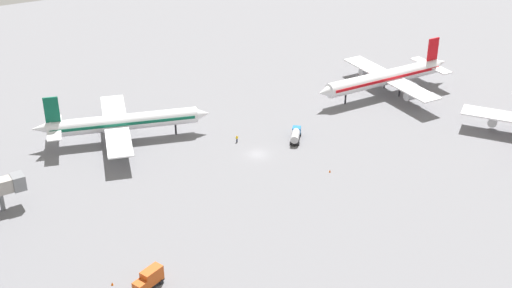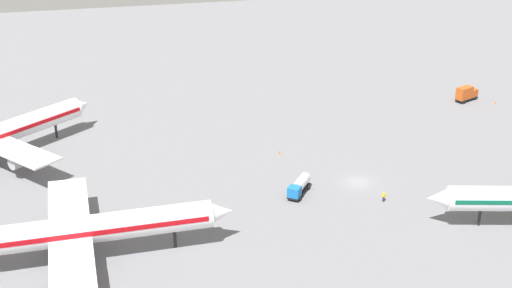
{
  "view_description": "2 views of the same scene",
  "coord_description": "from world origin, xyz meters",
  "px_view_note": "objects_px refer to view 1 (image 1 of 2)",
  "views": [
    {
      "loc": [
        121.42,
        -64.37,
        75.32
      ],
      "look_at": [
        1.75,
        -1.29,
        3.71
      ],
      "focal_mm": 49.22,
      "sensor_mm": 36.0,
      "label": 1
    },
    {
      "loc": [
        -101.23,
        41.79,
        53.96
      ],
      "look_at": [
        13.74,
        14.45,
        2.65
      ],
      "focal_mm": 50.31,
      "sensor_mm": 36.0,
      "label": 2
    }
  ],
  "objects_px": {
    "safety_cone_near_gate": "(330,171)",
    "airplane_distant": "(386,77)",
    "catering_truck": "(149,279)",
    "safety_cone_mid_apron": "(112,284)",
    "fuel_truck": "(296,135)",
    "ground_crew_worker": "(237,139)",
    "airplane_taxiing": "(121,122)"
  },
  "relations": [
    {
      "from": "airplane_taxiing",
      "to": "fuel_truck",
      "type": "distance_m",
      "value": 40.21
    },
    {
      "from": "fuel_truck",
      "to": "safety_cone_mid_apron",
      "type": "bearing_deg",
      "value": 155.88
    },
    {
      "from": "ground_crew_worker",
      "to": "safety_cone_near_gate",
      "type": "height_order",
      "value": "ground_crew_worker"
    },
    {
      "from": "airplane_taxiing",
      "to": "safety_cone_mid_apron",
      "type": "bearing_deg",
      "value": -96.18
    },
    {
      "from": "fuel_truck",
      "to": "catering_truck",
      "type": "xyz_separation_m",
      "value": [
        34.02,
        -48.22,
        0.31
      ]
    },
    {
      "from": "airplane_taxiing",
      "to": "ground_crew_worker",
      "type": "relative_size",
      "value": 24.01
    },
    {
      "from": "catering_truck",
      "to": "airplane_taxiing",
      "type": "bearing_deg",
      "value": -128.54
    },
    {
      "from": "airplane_taxiing",
      "to": "ground_crew_worker",
      "type": "bearing_deg",
      "value": -16.15
    },
    {
      "from": "airplane_distant",
      "to": "ground_crew_worker",
      "type": "bearing_deg",
      "value": 6.04
    },
    {
      "from": "airplane_taxiing",
      "to": "safety_cone_mid_apron",
      "type": "xyz_separation_m",
      "value": [
        49.58,
        -18.23,
        -4.19
      ]
    },
    {
      "from": "safety_cone_near_gate",
      "to": "airplane_distant",
      "type": "bearing_deg",
      "value": 128.24
    },
    {
      "from": "catering_truck",
      "to": "safety_cone_mid_apron",
      "type": "height_order",
      "value": "catering_truck"
    },
    {
      "from": "ground_crew_worker",
      "to": "airplane_taxiing",
      "type": "bearing_deg",
      "value": 58.56
    },
    {
      "from": "catering_truck",
      "to": "ground_crew_worker",
      "type": "relative_size",
      "value": 3.52
    },
    {
      "from": "ground_crew_worker",
      "to": "safety_cone_near_gate",
      "type": "xyz_separation_m",
      "value": [
        21.71,
        11.37,
        -0.55
      ]
    },
    {
      "from": "airplane_taxiing",
      "to": "fuel_truck",
      "type": "height_order",
      "value": "airplane_taxiing"
    },
    {
      "from": "ground_crew_worker",
      "to": "safety_cone_mid_apron",
      "type": "relative_size",
      "value": 2.78
    },
    {
      "from": "catering_truck",
      "to": "airplane_distant",
      "type": "bearing_deg",
      "value": -175.81
    },
    {
      "from": "catering_truck",
      "to": "ground_crew_worker",
      "type": "distance_m",
      "value": 53.44
    },
    {
      "from": "airplane_taxiing",
      "to": "catering_truck",
      "type": "xyz_separation_m",
      "value": [
        52.97,
        -12.89,
        -2.8
      ]
    },
    {
      "from": "catering_truck",
      "to": "safety_cone_near_gate",
      "type": "height_order",
      "value": "catering_truck"
    },
    {
      "from": "airplane_distant",
      "to": "airplane_taxiing",
      "type": "bearing_deg",
      "value": -7.36
    },
    {
      "from": "ground_crew_worker",
      "to": "safety_cone_mid_apron",
      "type": "height_order",
      "value": "ground_crew_worker"
    },
    {
      "from": "ground_crew_worker",
      "to": "safety_cone_near_gate",
      "type": "relative_size",
      "value": 2.78
    },
    {
      "from": "safety_cone_near_gate",
      "to": "airplane_taxiing",
      "type": "bearing_deg",
      "value": -135.61
    },
    {
      "from": "fuel_truck",
      "to": "safety_cone_mid_apron",
      "type": "relative_size",
      "value": 10.35
    },
    {
      "from": "fuel_truck",
      "to": "airplane_taxiing",
      "type": "bearing_deg",
      "value": 97.91
    },
    {
      "from": "airplane_distant",
      "to": "safety_cone_near_gate",
      "type": "xyz_separation_m",
      "value": [
        28.07,
        -35.62,
        -4.37
      ]
    },
    {
      "from": "catering_truck",
      "to": "safety_cone_mid_apron",
      "type": "distance_m",
      "value": 6.48
    },
    {
      "from": "fuel_truck",
      "to": "ground_crew_worker",
      "type": "distance_m",
      "value": 13.62
    },
    {
      "from": "airplane_taxiing",
      "to": "fuel_truck",
      "type": "relative_size",
      "value": 6.46
    },
    {
      "from": "airplane_taxiing",
      "to": "catering_truck",
      "type": "height_order",
      "value": "airplane_taxiing"
    }
  ]
}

